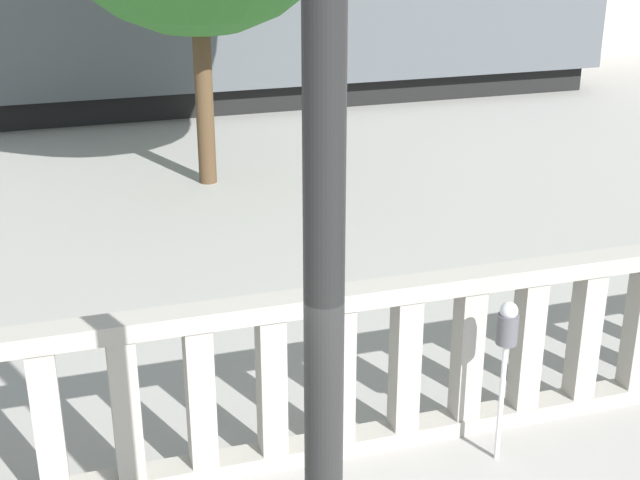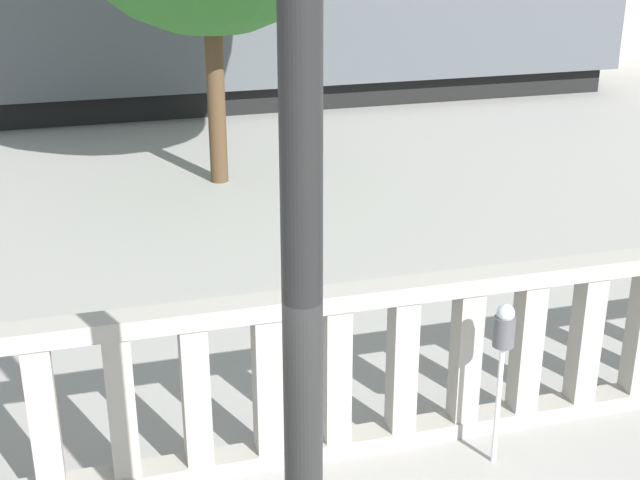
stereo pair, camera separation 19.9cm
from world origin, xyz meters
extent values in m
cube|color=#9E998E|center=(0.00, 3.09, 0.07)|extent=(14.85, 0.24, 0.14)
cube|color=#9E998E|center=(0.00, 3.09, 1.36)|extent=(14.85, 0.24, 0.14)
cube|color=#9E998E|center=(-2.18, 3.09, 0.71)|extent=(0.20, 0.20, 1.15)
cube|color=#9E998E|center=(-1.64, 3.09, 0.71)|extent=(0.20, 0.20, 1.15)
cube|color=#9E998E|center=(-1.09, 3.09, 0.71)|extent=(0.20, 0.20, 1.15)
cube|color=#9E998E|center=(-0.55, 3.09, 0.71)|extent=(0.20, 0.20, 1.15)
cube|color=#9E998E|center=(0.00, 3.09, 0.71)|extent=(0.20, 0.20, 1.15)
cube|color=#9E998E|center=(0.55, 3.09, 0.71)|extent=(0.20, 0.20, 1.15)
cube|color=#9E998E|center=(1.09, 3.09, 0.71)|extent=(0.20, 0.20, 1.15)
cube|color=#9E998E|center=(1.64, 3.09, 0.71)|extent=(0.20, 0.20, 1.15)
cube|color=#9E998E|center=(2.18, 3.09, 0.71)|extent=(0.20, 0.20, 1.15)
cube|color=#9E998E|center=(2.73, 3.09, 0.71)|extent=(0.20, 0.20, 1.15)
cylinder|color=black|center=(-0.86, 0.81, 2.60)|extent=(0.19, 0.19, 4.80)
cylinder|color=silver|center=(1.16, 2.63, 0.52)|extent=(0.04, 0.04, 1.03)
cylinder|color=#4C4C51|center=(1.16, 2.63, 1.15)|extent=(0.16, 0.16, 0.24)
sphere|color=#B2B7BC|center=(1.16, 2.63, 1.30)|extent=(0.14, 0.14, 0.14)
cylinder|color=#4C3823|center=(0.32, 10.40, 1.41)|extent=(0.27, 0.27, 2.82)
camera|label=1|loc=(-1.95, -2.62, 4.22)|focal=50.00mm
camera|label=2|loc=(-1.76, -2.68, 4.22)|focal=50.00mm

